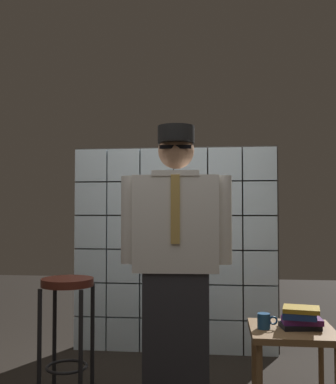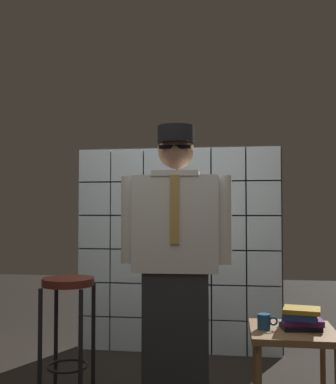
% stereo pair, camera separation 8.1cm
% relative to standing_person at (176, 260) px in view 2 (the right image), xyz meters
% --- Properties ---
extents(glass_block_wall, '(1.86, 0.10, 1.86)m').
position_rel_standing_person_xyz_m(glass_block_wall, '(-0.13, 1.18, -0.03)').
color(glass_block_wall, silver).
rests_on(glass_block_wall, ground).
extents(standing_person, '(0.72, 0.31, 1.80)m').
position_rel_standing_person_xyz_m(standing_person, '(0.00, 0.00, 0.00)').
color(standing_person, '#28282D').
rests_on(standing_person, ground).
extents(bar_stool, '(0.34, 0.34, 0.81)m').
position_rel_standing_person_xyz_m(bar_stool, '(-0.71, -0.02, -0.34)').
color(bar_stool, '#592319').
rests_on(bar_stool, ground).
extents(side_table, '(0.52, 0.52, 0.52)m').
position_rel_standing_person_xyz_m(side_table, '(0.73, 0.03, -0.49)').
color(side_table, brown).
rests_on(side_table, ground).
extents(book_stack, '(0.26, 0.22, 0.13)m').
position_rel_standing_person_xyz_m(book_stack, '(0.78, 0.03, -0.35)').
color(book_stack, black).
rests_on(book_stack, side_table).
extents(coffee_mug, '(0.13, 0.08, 0.09)m').
position_rel_standing_person_xyz_m(coffee_mug, '(0.55, -0.00, -0.37)').
color(coffee_mug, navy).
rests_on(coffee_mug, side_table).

